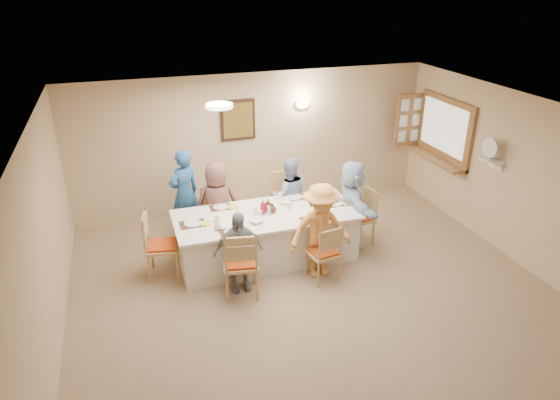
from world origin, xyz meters
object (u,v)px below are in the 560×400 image
object	(u,v)px
chair_right_end	(358,217)
caregiver	(184,194)
chair_front_right	(323,252)
condiment_ketchup	(263,207)
chair_back_left	(217,215)
diner_front_left	(238,252)
chair_front_left	(241,262)
desk_fan	(492,151)
diner_front_right	(320,231)
chair_back_right	(287,202)
serving_hatch	(445,130)
chair_left_end	(163,245)
diner_right_end	(352,204)
dining_table	(266,236)
diner_back_right	(289,196)
diner_back_left	(218,204)

from	to	relation	value
chair_right_end	caregiver	size ratio (longest dim) A/B	0.62
chair_front_right	condiment_ketchup	distance (m)	1.13
chair_back_left	diner_front_left	world-z (taller)	diner_front_left
chair_front_right	caregiver	bearing A→B (deg)	-58.74
chair_back_left	chair_front_left	distance (m)	1.60
chair_front_left	condiment_ketchup	world-z (taller)	chair_front_left
desk_fan	chair_back_left	distance (m)	4.41
desk_fan	diner_front_right	xyz separation A→B (m)	(-2.86, -0.13, -0.84)
chair_back_right	chair_front_right	world-z (taller)	chair_back_right
serving_hatch	chair_right_end	bearing A→B (deg)	-158.36
chair_front_right	condiment_ketchup	xyz separation A→B (m)	(-0.64, 0.82, 0.43)
serving_hatch	chair_front_right	xyz separation A→B (m)	(-2.97, -1.60, -1.06)
chair_left_end	diner_right_end	size ratio (longest dim) A/B	0.69
diner_front_right	chair_left_end	bearing A→B (deg)	163.44
caregiver	condiment_ketchup	distance (m)	1.52
dining_table	chair_right_end	distance (m)	1.55
caregiver	chair_left_end	bearing A→B (deg)	41.01
chair_back_left	diner_front_left	distance (m)	1.49
desk_fan	diner_back_right	world-z (taller)	desk_fan
desk_fan	diner_back_left	distance (m)	4.32
diner_front_left	diner_back_left	bearing A→B (deg)	88.25
chair_back_left	diner_front_right	world-z (taller)	diner_front_right
chair_front_left	diner_front_left	bearing A→B (deg)	-79.40
diner_right_end	caregiver	xyz separation A→B (m)	(-2.47, 1.15, 0.03)
diner_back_right	diner_right_end	size ratio (longest dim) A/B	0.94
chair_front_right	diner_front_left	world-z (taller)	diner_front_left
diner_front_left	condiment_ketchup	distance (m)	0.94
chair_right_end	diner_back_left	xyz separation A→B (m)	(-2.15, 0.68, 0.24)
serving_hatch	diner_right_end	xyz separation A→B (m)	(-2.15, -0.80, -0.78)
chair_front_left	condiment_ketchup	distance (m)	1.06
desk_fan	caregiver	distance (m)	4.88
dining_table	chair_front_right	bearing A→B (deg)	-53.13
desk_fan	diner_right_end	world-z (taller)	desk_fan
serving_hatch	desk_fan	size ratio (longest dim) A/B	5.00
chair_front_left	condiment_ketchup	xyz separation A→B (m)	(0.56, 0.82, 0.37)
chair_back_left	caregiver	size ratio (longest dim) A/B	0.59
chair_right_end	diner_back_right	world-z (taller)	diner_back_right
diner_front_right	diner_right_end	xyz separation A→B (m)	(0.82, 0.68, 0.00)
dining_table	chair_back_left	size ratio (longest dim) A/B	3.07
desk_fan	diner_back_right	bearing A→B (deg)	156.69
dining_table	diner_back_right	xyz separation A→B (m)	(0.60, 0.68, 0.29)
chair_front_left	chair_left_end	world-z (taller)	chair_front_left
chair_back_right	dining_table	bearing A→B (deg)	-121.57
chair_front_left	chair_right_end	world-z (taller)	chair_front_left
diner_back_right	caregiver	distance (m)	1.72
diner_front_right	diner_front_left	bearing A→B (deg)	-179.01
diner_front_left	diner_front_right	xyz separation A→B (m)	(1.20, -0.00, 0.12)
chair_back_left	diner_front_left	xyz separation A→B (m)	(0.00, -1.48, 0.15)
chair_back_left	chair_back_right	size ratio (longest dim) A/B	0.88
diner_back_left	chair_back_left	bearing A→B (deg)	-85.75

